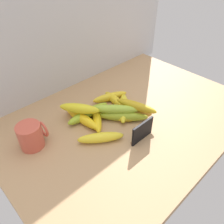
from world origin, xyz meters
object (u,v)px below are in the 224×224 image
object	(u,v)px
banana_2	(123,108)
banana_8	(110,97)
banana_10	(115,100)
banana_11	(79,108)
banana_4	(106,113)
banana_5	(123,116)
banana_6	(113,116)
coffee_mug	(31,136)
banana_1	(134,114)
banana_7	(82,118)
banana_0	(88,113)
chalkboard_sign	(142,132)
banana_3	(97,118)
banana_12	(115,109)
banana_9	(101,138)
banana_13	(136,106)

from	to	relation	value
banana_2	banana_8	world-z (taller)	banana_2
banana_10	banana_11	world-z (taller)	banana_11
banana_4	banana_10	bearing A→B (deg)	23.21
banana_4	banana_5	xyz separation A→B (cm)	(3.67, -6.87, 0.22)
banana_5	banana_6	xyz separation A→B (cm)	(-2.64, 3.38, -0.53)
banana_4	banana_8	size ratio (longest dim) A/B	1.05
coffee_mug	banana_8	bearing A→B (deg)	1.82
banana_1	banana_7	bearing A→B (deg)	142.41
banana_2	banana_8	distance (cm)	10.71
coffee_mug	banana_0	xyz separation A→B (cm)	(25.47, -1.55, -2.73)
chalkboard_sign	banana_7	bearing A→B (deg)	113.44
chalkboard_sign	banana_10	world-z (taller)	chalkboard_sign
coffee_mug	banana_11	xyz separation A→B (cm)	(21.74, -0.63, 1.35)
banana_3	banana_12	size ratio (longest dim) A/B	0.90
banana_1	banana_12	size ratio (longest dim) A/B	0.79
banana_9	banana_8	bearing A→B (deg)	39.21
banana_1	banana_8	xyz separation A→B (cm)	(1.92, 16.82, -0.32)
banana_4	banana_13	size ratio (longest dim) A/B	1.01
banana_3	banana_13	world-z (taller)	banana_13
banana_0	banana_8	bearing A→B (deg)	10.42
banana_5	banana_8	distance (cm)	15.89
coffee_mug	banana_9	size ratio (longest dim) A/B	0.58
banana_1	banana_7	distance (cm)	22.10
banana_0	banana_5	xyz separation A→B (cm)	(9.42, -11.82, -0.01)
banana_1	banana_4	world-z (taller)	banana_1
banana_8	banana_3	bearing A→B (deg)	-153.07
coffee_mug	banana_2	bearing A→B (deg)	-13.29
banana_0	banana_10	size ratio (longest dim) A/B	1.32
banana_2	banana_3	size ratio (longest dim) A/B	1.13
banana_9	banana_11	bearing A→B (deg)	82.23
coffee_mug	banana_12	world-z (taller)	coffee_mug
coffee_mug	banana_12	size ratio (longest dim) A/B	0.52
banana_2	banana_7	xyz separation A→B (cm)	(-17.67, 7.22, -0.03)
chalkboard_sign	banana_6	xyz separation A→B (cm)	(0.29, 16.07, -2.25)
banana_2	banana_3	xyz separation A→B (cm)	(-12.95, 3.09, -0.29)
banana_12	banana_9	bearing A→B (deg)	-155.74
banana_1	banana_5	world-z (taller)	same
chalkboard_sign	banana_7	world-z (taller)	chalkboard_sign
banana_3	banana_6	distance (cm)	7.10
banana_4	banana_5	bearing A→B (deg)	-61.88
banana_0	banana_3	bearing A→B (deg)	-80.32
banana_2	banana_9	size ratio (longest dim) A/B	1.16
banana_4	banana_7	size ratio (longest dim) A/B	0.89
banana_6	banana_5	bearing A→B (deg)	-52.04
banana_7	banana_12	bearing A→B (deg)	-34.99
banana_0	banana_1	bearing A→B (deg)	-45.80
banana_1	banana_6	distance (cm)	8.79
banana_10	banana_11	distance (cm)	19.66
banana_5	banana_9	xyz separation A→B (cm)	(-15.26, -2.75, -0.16)
banana_5	banana_7	xyz separation A→B (cm)	(-13.34, 11.33, -0.07)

